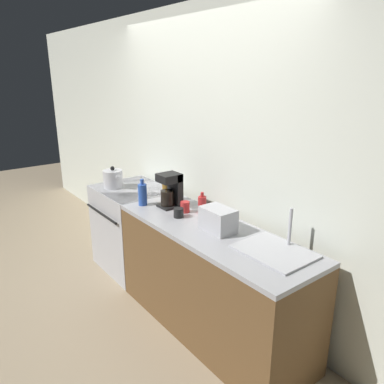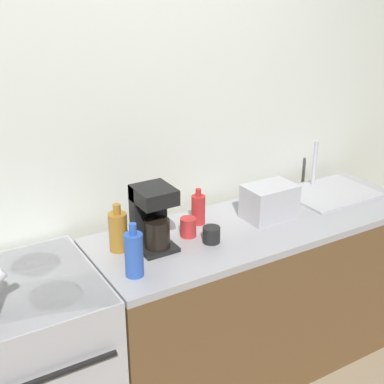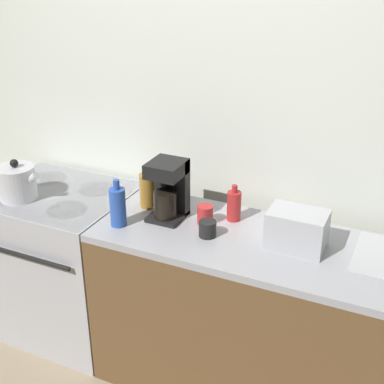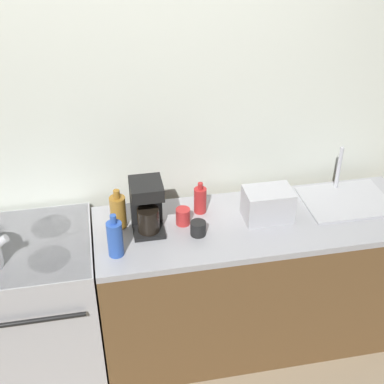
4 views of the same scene
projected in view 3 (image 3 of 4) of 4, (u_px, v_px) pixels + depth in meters
wall_back at (194, 117)px, 2.83m from camera, size 8.00×0.05×2.60m
stove at (65, 260)px, 3.13m from camera, size 0.77×0.70×0.89m
counter_block at (276, 324)px, 2.62m from camera, size 1.79×0.61×0.89m
kettle at (17, 182)px, 2.84m from camera, size 0.25×0.20×0.22m
toaster at (297, 230)px, 2.39m from camera, size 0.26×0.18×0.18m
coffee_maker at (169, 188)px, 2.63m from camera, size 0.17×0.18×0.30m
bottle_amber at (148, 190)px, 2.76m from camera, size 0.09×0.09×0.23m
bottle_blue at (118, 206)px, 2.57m from camera, size 0.08×0.08×0.24m
bottle_red at (234, 205)px, 2.63m from camera, size 0.07×0.07×0.19m
cup_black at (208, 229)px, 2.50m from camera, size 0.08×0.08×0.08m
cup_red at (205, 215)px, 2.61m from camera, size 0.08×0.08×0.09m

